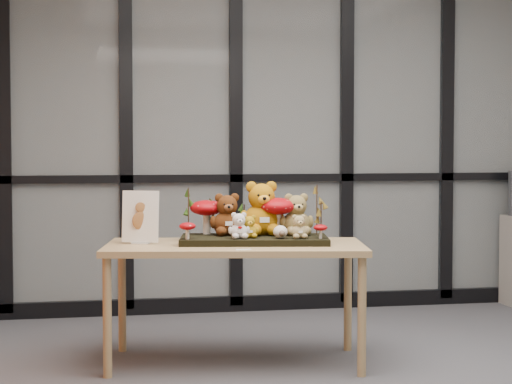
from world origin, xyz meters
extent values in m
plane|color=beige|center=(0.00, 2.50, 1.40)|extent=(5.00, 0.00, 5.00)
cube|color=#2D383F|center=(0.00, 2.47, 1.40)|extent=(4.90, 0.02, 2.70)
cube|color=black|center=(0.00, 2.47, 0.06)|extent=(4.90, 0.06, 0.12)
cube|color=black|center=(0.00, 2.47, 1.05)|extent=(4.90, 0.06, 0.06)
cube|color=black|center=(-2.20, 2.47, 1.40)|extent=(0.10, 0.06, 2.70)
cube|color=black|center=(-1.30, 2.47, 1.40)|extent=(0.10, 0.06, 2.70)
cube|color=black|center=(-0.45, 2.47, 1.40)|extent=(0.10, 0.06, 2.70)
cube|color=black|center=(0.45, 2.47, 1.40)|extent=(0.10, 0.06, 2.70)
cube|color=black|center=(1.30, 2.47, 1.40)|extent=(0.10, 0.06, 2.70)
cube|color=tan|center=(-0.75, 0.77, 0.70)|extent=(1.65, 1.02, 0.04)
cylinder|color=tan|center=(-1.52, 0.56, 0.34)|extent=(0.05, 0.05, 0.68)
cylinder|color=tan|center=(-1.40, 1.22, 0.34)|extent=(0.05, 0.05, 0.68)
cylinder|color=tan|center=(-0.11, 0.31, 0.34)|extent=(0.05, 0.05, 0.68)
cylinder|color=tan|center=(0.01, 0.97, 0.34)|extent=(0.05, 0.05, 0.68)
cube|color=black|center=(-0.63, 0.80, 0.74)|extent=(0.95, 0.59, 0.04)
cube|color=silver|center=(-1.31, 0.89, 0.73)|extent=(0.11, 0.09, 0.01)
cube|color=white|center=(-1.31, 0.89, 0.88)|extent=(0.22, 0.11, 0.31)
ellipsoid|color=brown|center=(-1.31, 0.88, 0.86)|extent=(0.10, 0.01, 0.11)
ellipsoid|color=brown|center=(-1.31, 0.88, 0.94)|extent=(0.06, 0.01, 0.06)
cube|color=white|center=(-0.76, 0.46, 0.72)|extent=(0.09, 0.03, 0.00)
camera|label=1|loc=(-1.70, -4.66, 1.32)|focal=65.00mm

